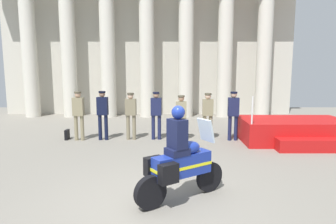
% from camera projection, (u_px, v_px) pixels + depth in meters
% --- Properties ---
extents(ground_plane, '(28.00, 28.00, 0.00)m').
position_uv_depth(ground_plane, '(157.00, 203.00, 5.85)').
color(ground_plane, gray).
extents(colonnade_backdrop, '(15.78, 1.62, 7.56)m').
position_uv_depth(colonnade_backdrop, '(148.00, 43.00, 16.01)').
color(colonnade_backdrop, beige).
rests_on(colonnade_backdrop, ground_plane).
extents(reviewing_stand, '(3.57, 2.48, 1.70)m').
position_uv_depth(reviewing_stand, '(294.00, 131.00, 10.54)').
color(reviewing_stand, '#B71414').
rests_on(reviewing_stand, ground_plane).
extents(officer_in_row_0, '(0.39, 0.24, 1.76)m').
position_uv_depth(officer_in_row_0, '(79.00, 112.00, 10.73)').
color(officer_in_row_0, '#847A5B').
rests_on(officer_in_row_0, ground_plane).
extents(officer_in_row_1, '(0.39, 0.24, 1.77)m').
position_uv_depth(officer_in_row_1, '(103.00, 111.00, 10.79)').
color(officer_in_row_1, black).
rests_on(officer_in_row_1, ground_plane).
extents(officer_in_row_2, '(0.39, 0.24, 1.70)m').
position_uv_depth(officer_in_row_2, '(132.00, 112.00, 10.84)').
color(officer_in_row_2, '#7A7056').
rests_on(officer_in_row_2, ground_plane).
extents(officer_in_row_3, '(0.39, 0.24, 1.73)m').
position_uv_depth(officer_in_row_3, '(157.00, 112.00, 10.87)').
color(officer_in_row_3, '#191E42').
rests_on(officer_in_row_3, ground_plane).
extents(officer_in_row_4, '(0.39, 0.24, 1.62)m').
position_uv_depth(officer_in_row_4, '(182.00, 114.00, 10.75)').
color(officer_in_row_4, gray).
rests_on(officer_in_row_4, ground_plane).
extents(officer_in_row_5, '(0.39, 0.24, 1.69)m').
position_uv_depth(officer_in_row_5, '(209.00, 112.00, 10.81)').
color(officer_in_row_5, '#847A5B').
rests_on(officer_in_row_5, ground_plane).
extents(officer_in_row_6, '(0.39, 0.24, 1.75)m').
position_uv_depth(officer_in_row_6, '(234.00, 112.00, 10.72)').
color(officer_in_row_6, '#191E42').
rests_on(officer_in_row_6, ground_plane).
extents(motorcycle_with_rider, '(1.80, 1.30, 1.90)m').
position_uv_depth(motorcycle_with_rider, '(180.00, 162.00, 5.87)').
color(motorcycle_with_rider, black).
rests_on(motorcycle_with_rider, ground_plane).
extents(briefcase_on_ground, '(0.10, 0.32, 0.36)m').
position_uv_depth(briefcase_on_ground, '(68.00, 135.00, 10.98)').
color(briefcase_on_ground, black).
rests_on(briefcase_on_ground, ground_plane).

